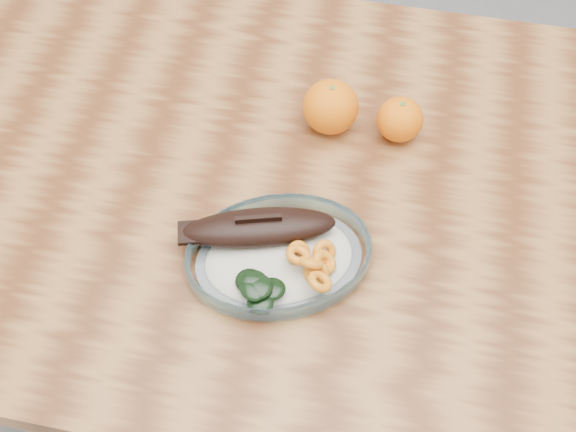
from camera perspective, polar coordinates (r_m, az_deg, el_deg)
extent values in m
plane|color=slate|center=(1.68, 0.04, -12.54)|extent=(3.00, 3.00, 0.00)
cube|color=#5D3016|center=(1.04, 0.06, 2.22)|extent=(1.20, 0.80, 0.04)
cylinder|color=brown|center=(1.67, -16.13, 6.79)|extent=(0.06, 0.06, 0.71)
ellipsoid|color=white|center=(0.94, -0.72, -3.45)|extent=(0.52, 0.45, 0.01)
torus|color=#97D3EA|center=(0.93, -0.73, -3.14)|extent=(0.57, 0.57, 0.03)
ellipsoid|color=white|center=(0.93, -0.74, -2.88)|extent=(0.46, 0.40, 0.02)
ellipsoid|color=black|center=(0.93, -2.34, -0.37)|extent=(0.21, 0.11, 0.03)
ellipsoid|color=black|center=(0.93, -2.33, -0.57)|extent=(0.18, 0.09, 0.02)
cube|color=black|center=(0.93, -7.67, -0.76)|extent=(0.05, 0.04, 0.01)
cube|color=black|center=(0.91, -2.37, 0.16)|extent=(0.06, 0.02, 0.02)
torus|color=orange|center=(0.91, 2.81, -3.13)|extent=(0.04, 0.04, 0.03)
torus|color=orange|center=(0.90, 2.30, -4.01)|extent=(0.04, 0.03, 0.04)
torus|color=orange|center=(0.90, 2.21, -3.59)|extent=(0.05, 0.04, 0.03)
torus|color=orange|center=(0.90, 2.97, -3.21)|extent=(0.05, 0.05, 0.03)
torus|color=orange|center=(0.91, 0.82, -2.42)|extent=(0.05, 0.05, 0.03)
torus|color=orange|center=(0.91, 2.93, -2.34)|extent=(0.04, 0.04, 0.04)
torus|color=orange|center=(0.89, 0.82, -2.58)|extent=(0.04, 0.04, 0.03)
torus|color=orange|center=(0.87, 2.56, -4.70)|extent=(0.04, 0.04, 0.03)
torus|color=orange|center=(0.89, 1.81, -3.20)|extent=(0.05, 0.04, 0.04)
ellipsoid|color=black|center=(0.88, -2.22, -6.32)|extent=(0.04, 0.05, 0.01)
ellipsoid|color=black|center=(0.89, -1.34, -5.30)|extent=(0.04, 0.04, 0.01)
ellipsoid|color=black|center=(0.89, -3.12, -4.66)|extent=(0.05, 0.05, 0.01)
ellipsoid|color=black|center=(0.88, -2.86, -4.60)|extent=(0.04, 0.04, 0.01)
ellipsoid|color=black|center=(0.88, -2.89, -5.33)|extent=(0.05, 0.05, 0.01)
ellipsoid|color=black|center=(0.88, -2.39, -5.11)|extent=(0.05, 0.05, 0.01)
sphere|color=#FF4605|center=(1.06, 3.38, 8.60)|extent=(0.08, 0.08, 0.08)
sphere|color=#FF4605|center=(1.06, 8.83, 7.55)|extent=(0.07, 0.07, 0.07)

